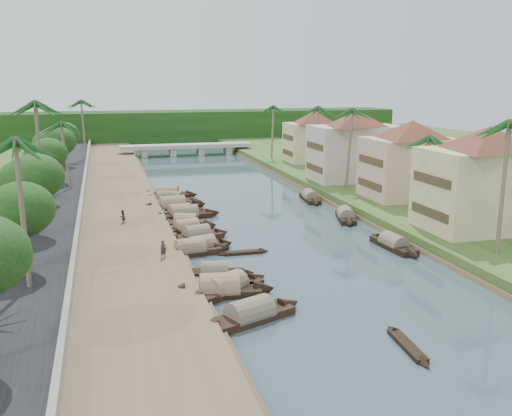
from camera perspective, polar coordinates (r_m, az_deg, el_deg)
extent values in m
plane|color=#394E55|center=(54.96, 4.03, -4.03)|extent=(220.00, 220.00, 0.00)
cube|color=brown|center=(71.37, -13.63, -0.13)|extent=(10.00, 180.00, 0.80)
cube|color=#2B4C1E|center=(80.08, 12.23, 1.45)|extent=(16.00, 180.00, 1.20)
cube|color=black|center=(71.64, -20.44, -0.29)|extent=(8.00, 180.00, 1.40)
cube|color=slate|center=(71.21, -17.05, 0.42)|extent=(0.40, 180.00, 1.10)
cube|color=#12330E|center=(146.21, -8.32, 7.91)|extent=(120.00, 4.00, 8.00)
cube|color=#12330E|center=(151.16, -8.56, 8.05)|extent=(120.00, 4.00, 8.00)
cube|color=#12330E|center=(156.11, -8.78, 8.18)|extent=(120.00, 4.00, 8.00)
cube|color=#9F9E94|center=(123.70, -6.99, 6.17)|extent=(28.00, 4.00, 0.80)
cube|color=#9F9E94|center=(122.88, -11.15, 5.47)|extent=(1.20, 3.50, 1.80)
cube|color=#9F9E94|center=(123.44, -8.36, 5.60)|extent=(1.20, 3.50, 1.80)
cube|color=#9F9E94|center=(124.28, -5.60, 5.72)|extent=(1.20, 3.50, 1.80)
cube|color=#9F9E94|center=(125.41, -2.88, 5.83)|extent=(1.20, 3.50, 1.80)
cube|color=beige|center=(60.93, 21.90, 1.76)|extent=(12.00, 8.00, 8.00)
pyramid|color=brown|center=(60.26, 22.29, 6.52)|extent=(14.85, 14.85, 2.20)
cube|color=#44331F|center=(57.92, 16.94, -0.42)|extent=(0.10, 6.40, 0.90)
cube|color=#44331F|center=(57.31, 17.14, 2.70)|extent=(0.10, 6.40, 0.90)
cube|color=#CC9C90|center=(74.66, 15.17, 3.89)|extent=(11.00, 8.00, 7.50)
pyramid|color=brown|center=(74.11, 15.39, 7.60)|extent=(14.11, 14.11, 2.20)
cube|color=#44331F|center=(72.34, 11.28, 2.31)|extent=(0.10, 6.40, 0.90)
cube|color=#44331F|center=(71.88, 11.38, 4.66)|extent=(0.10, 6.40, 0.90)
cube|color=#BFB4A6|center=(86.45, 9.95, 5.45)|extent=(13.00, 8.00, 8.00)
pyramid|color=brown|center=(85.98, 10.08, 8.82)|extent=(15.59, 15.59, 2.20)
cube|color=#44331F|center=(84.18, 5.85, 4.01)|extent=(0.10, 6.40, 0.90)
cube|color=#44331F|center=(83.76, 5.90, 6.17)|extent=(0.10, 6.40, 0.90)
cube|color=beige|center=(105.19, 5.83, 6.55)|extent=(10.00, 7.00, 7.00)
pyramid|color=brown|center=(104.81, 5.89, 9.05)|extent=(12.62, 12.62, 2.20)
cube|color=#44331F|center=(103.71, 3.19, 5.54)|extent=(0.10, 5.60, 0.90)
cube|color=#44331F|center=(103.40, 3.21, 7.08)|extent=(0.10, 5.60, 0.90)
cube|color=black|center=(38.79, -0.61, -10.98)|extent=(6.64, 4.23, 0.70)
cone|color=black|center=(40.80, 3.43, -9.65)|extent=(2.36, 2.34, 1.99)
cone|color=black|center=(36.94, -5.12, -12.16)|extent=(2.36, 2.34, 1.99)
cylinder|color=#766959|center=(38.64, -0.61, -10.46)|extent=(5.28, 3.74, 2.06)
cube|color=black|center=(43.25, -3.66, -8.45)|extent=(6.40, 2.98, 0.70)
cone|color=black|center=(43.56, 0.88, -8.15)|extent=(2.04, 2.20, 2.17)
cone|color=black|center=(43.14, -8.25, -8.50)|extent=(2.04, 2.20, 2.17)
cylinder|color=#9B7F62|center=(43.11, -3.67, -7.98)|extent=(4.97, 2.88, 2.29)
cube|color=black|center=(43.55, -2.96, -8.29)|extent=(6.39, 4.91, 0.70)
cone|color=black|center=(45.82, 0.24, -7.08)|extent=(2.45, 2.44, 1.96)
cone|color=black|center=(41.39, -6.53, -9.38)|extent=(2.45, 2.44, 1.96)
cylinder|color=#9B7F62|center=(43.41, -2.97, -7.82)|extent=(5.16, 4.21, 2.04)
cube|color=black|center=(47.05, -4.11, -6.68)|extent=(4.97, 2.53, 0.70)
cone|color=black|center=(47.01, -0.88, -6.56)|extent=(1.63, 1.63, 1.52)
cone|color=black|center=(47.18, -7.34, -6.60)|extent=(1.63, 1.63, 1.52)
cylinder|color=#766959|center=(46.92, -4.12, -6.24)|extent=(3.89, 2.34, 1.58)
cube|color=black|center=(53.16, -6.58, -4.44)|extent=(5.73, 2.54, 0.70)
cone|color=black|center=(54.00, -3.43, -4.02)|extent=(1.80, 1.87, 1.87)
cone|color=black|center=(52.45, -9.83, -4.70)|extent=(1.80, 1.87, 1.87)
cylinder|color=#9B7F62|center=(53.05, -6.59, -4.05)|extent=(4.44, 2.45, 1.95)
cube|color=black|center=(54.19, -5.36, -4.08)|extent=(4.98, 3.01, 0.70)
cone|color=black|center=(55.29, -2.93, -3.61)|extent=(1.77, 1.94, 1.77)
cone|color=black|center=(53.16, -7.88, -4.39)|extent=(1.77, 1.94, 1.77)
cylinder|color=#9B7F62|center=(54.09, -5.36, -3.70)|extent=(3.94, 2.78, 1.87)
cube|color=black|center=(57.92, -5.95, -2.99)|extent=(5.60, 3.28, 0.70)
cone|color=black|center=(59.16, -3.39, -2.53)|extent=(1.96, 2.06, 1.87)
cone|color=black|center=(56.76, -8.63, -3.31)|extent=(1.96, 2.06, 1.87)
cylinder|color=#766959|center=(57.82, -5.96, -2.63)|extent=(4.42, 3.01, 1.97)
cube|color=black|center=(60.99, -6.94, -2.22)|extent=(5.38, 2.87, 0.70)
cone|color=black|center=(62.09, -4.52, -1.82)|extent=(1.80, 1.78, 1.62)
cone|color=black|center=(59.96, -9.45, -2.48)|extent=(1.80, 1.78, 1.62)
cylinder|color=#9B7F62|center=(60.89, -6.95, -1.87)|extent=(4.22, 2.62, 1.68)
cube|color=black|center=(63.13, -7.02, -1.71)|extent=(5.31, 3.49, 0.70)
cone|color=black|center=(62.57, -4.55, -1.71)|extent=(1.96, 2.08, 1.82)
cone|color=black|center=(63.76, -9.44, -1.57)|extent=(1.96, 2.08, 1.82)
cylinder|color=#9B7F62|center=(63.03, -7.03, -1.37)|extent=(4.24, 3.15, 1.93)
cube|color=black|center=(67.12, -7.19, -0.85)|extent=(6.68, 2.62, 0.70)
cone|color=black|center=(68.03, -4.24, -0.53)|extent=(2.03, 1.93, 1.95)
cone|color=black|center=(66.35, -10.22, -1.04)|extent=(2.03, 1.93, 1.95)
cylinder|color=#766959|center=(67.03, -7.20, -0.53)|extent=(5.16, 2.53, 2.01)
cube|color=black|center=(68.48, -7.65, -0.59)|extent=(5.37, 2.45, 0.70)
cone|color=black|center=(69.29, -5.37, -0.31)|extent=(1.71, 1.73, 1.69)
cone|color=black|center=(67.75, -9.99, -0.74)|extent=(1.71, 1.73, 1.69)
cylinder|color=#9B7F62|center=(68.40, -7.66, -0.28)|extent=(4.17, 2.34, 1.76)
cube|color=black|center=(72.03, -8.36, 0.05)|extent=(6.68, 2.97, 0.70)
cone|color=black|center=(72.91, -5.63, 0.34)|extent=(2.10, 2.20, 2.20)
cone|color=black|center=(71.28, -11.17, -0.13)|extent=(2.10, 2.20, 2.20)
cylinder|color=#9B7F62|center=(71.95, -8.37, 0.34)|extent=(5.18, 2.88, 2.30)
cube|color=black|center=(76.05, -8.55, 0.71)|extent=(6.82, 5.11, 0.70)
cone|color=black|center=(74.58, -5.89, 0.61)|extent=(2.52, 2.45, 1.92)
cone|color=black|center=(77.63, -11.10, 0.92)|extent=(2.52, 2.45, 1.92)
cylinder|color=#766959|center=(75.97, -8.56, 0.99)|extent=(5.48, 4.35, 1.97)
cube|color=black|center=(79.75, -8.82, 1.25)|extent=(6.43, 3.62, 0.70)
cone|color=black|center=(79.22, -6.40, 1.31)|extent=(2.19, 2.21, 1.98)
cone|color=black|center=(80.38, -11.21, 1.31)|extent=(2.19, 2.21, 1.98)
cylinder|color=#9B7F62|center=(79.67, -8.83, 1.52)|extent=(5.06, 3.29, 2.07)
cube|color=black|center=(56.29, 13.57, -3.75)|extent=(2.17, 6.09, 0.70)
cone|color=black|center=(58.95, 11.82, -2.84)|extent=(1.66, 1.81, 1.72)
cone|color=black|center=(53.66, 15.51, -4.58)|extent=(1.66, 1.81, 1.72)
cylinder|color=#766959|center=(56.19, 13.59, -3.38)|extent=(2.13, 4.69, 1.76)
cube|color=black|center=(66.62, 8.97, -1.01)|extent=(3.23, 5.83, 0.70)
cone|color=black|center=(69.58, 8.62, -0.34)|extent=(1.97, 1.97, 1.77)
cone|color=black|center=(63.64, 9.35, -1.59)|extent=(1.97, 1.97, 1.77)
cylinder|color=#766959|center=(66.53, 8.98, -0.69)|extent=(2.94, 4.59, 1.84)
cube|color=black|center=(76.75, 5.43, 0.90)|extent=(2.41, 6.09, 0.70)
cone|color=black|center=(79.88, 4.88, 1.43)|extent=(1.72, 1.86, 1.72)
cone|color=black|center=(73.60, 6.03, 0.44)|extent=(1.72, 1.86, 1.72)
cylinder|color=#766959|center=(76.67, 5.44, 1.18)|extent=(2.31, 4.71, 1.77)
cube|color=black|center=(36.52, 14.87, -13.17)|extent=(1.11, 4.30, 0.35)
cone|color=black|center=(38.48, 13.33, -11.71)|extent=(0.86, 1.12, 0.77)
cone|color=black|center=(34.62, 16.60, -14.79)|extent=(0.86, 1.12, 0.77)
cube|color=black|center=(53.07, -1.31, -4.50)|extent=(3.62, 0.86, 0.35)
cone|color=black|center=(53.53, 0.81, -4.35)|extent=(0.91, 0.82, 0.80)
cone|color=black|center=(52.68, -3.46, -4.66)|extent=(0.91, 0.82, 0.80)
cube|color=black|center=(70.98, -8.41, -0.23)|extent=(3.76, 2.10, 0.35)
cone|color=black|center=(70.46, -6.76, -0.27)|extent=(1.15, 1.05, 0.75)
cone|color=black|center=(71.56, -10.04, -0.18)|extent=(1.15, 1.05, 0.75)
cylinder|color=#74604D|center=(52.33, 23.47, 1.81)|extent=(0.39, 0.36, 11.30)
sphere|color=#1A501D|center=(51.69, 24.00, 7.72)|extent=(3.20, 3.20, 3.20)
cylinder|color=#74604D|center=(64.11, 16.55, 2.98)|extent=(0.80, 0.36, 8.74)
sphere|color=#1A501D|center=(63.58, 16.78, 6.71)|extent=(3.20, 3.20, 3.20)
cylinder|color=#74604D|center=(79.15, 9.21, 5.87)|extent=(1.00, 0.36, 10.86)
sphere|color=#1A501D|center=(78.72, 9.34, 9.64)|extent=(3.20, 3.20, 3.20)
cylinder|color=#74604D|center=(93.60, 5.91, 6.86)|extent=(1.09, 0.36, 10.44)
sphere|color=#1A501D|center=(93.23, 5.98, 9.93)|extent=(3.20, 3.20, 3.20)
cylinder|color=#74604D|center=(42.61, -22.28, -0.61)|extent=(0.46, 0.36, 10.55)
sphere|color=#1A501D|center=(41.82, -22.86, 6.16)|extent=(3.20, 3.20, 3.20)
cylinder|color=#74604D|center=(64.97, -20.88, 4.55)|extent=(0.52, 0.36, 12.25)
sphere|color=#1A501D|center=(64.49, -21.30, 9.72)|extent=(3.20, 3.20, 3.20)
cylinder|color=#74604D|center=(80.67, -18.34, 4.97)|extent=(1.14, 0.36, 8.94)
sphere|color=#1A501D|center=(80.26, -18.55, 8.01)|extent=(3.20, 3.20, 3.20)
cylinder|color=#74604D|center=(109.53, 1.61, 7.60)|extent=(0.70, 0.36, 9.84)
sphere|color=#1A501D|center=(109.22, 1.63, 10.06)|extent=(3.20, 3.20, 3.20)
cylinder|color=#74604D|center=(110.92, -16.82, 7.49)|extent=(0.59, 0.36, 10.81)
sphere|color=#1A501D|center=(110.62, -17.00, 10.16)|extent=(3.20, 3.20, 3.20)
cylinder|color=#493A2A|center=(47.58, -22.53, -3.94)|extent=(0.60, 0.60, 3.18)
ellipsoid|color=#12330E|center=(46.85, -22.84, -0.37)|extent=(5.06, 5.06, 4.16)
cylinder|color=#493A2A|center=(58.24, -21.24, -0.68)|extent=(0.60, 0.60, 3.66)
ellipsoid|color=#12330E|center=(57.59, -21.51, 2.71)|extent=(5.25, 5.25, 4.32)
cylinder|color=#493A2A|center=(73.36, -20.06, 2.10)|extent=(0.60, 0.60, 3.88)
ellipsoid|color=#12330E|center=(72.83, -20.28, 4.97)|extent=(4.43, 4.43, 3.64)
cylinder|color=#493A2A|center=(87.56, -19.32, 3.75)|extent=(0.60, 0.60, 3.84)
ellipsoid|color=#12330E|center=(87.11, -19.50, 6.13)|extent=(5.27, 5.27, 4.33)
cylinder|color=#493A2A|center=(103.64, -18.73, 4.98)|extent=(0.60, 0.60, 3.51)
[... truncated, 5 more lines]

